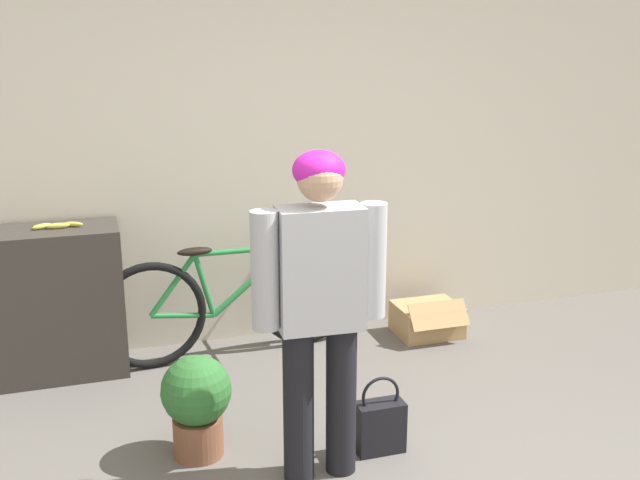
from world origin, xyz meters
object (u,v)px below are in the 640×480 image
Objects in this scene: person at (320,295)px; handbag at (380,425)px; cardboard_box at (427,319)px; bicycle at (232,302)px; banana at (57,225)px; potted_plant at (197,401)px.

person is 3.83× the size of handbag.
bicycle is at bearing 177.34° from cardboard_box.
potted_plant is (0.61, -1.18, -0.64)m from banana.
person is 1.90m from banana.
handbag is (0.34, 0.10, -0.76)m from person.
cardboard_box is (0.88, 1.31, -0.04)m from handbag.
cardboard_box is 2.06m from potted_plant.
potted_plant is at bearing -148.73° from cardboard_box.
banana reaches higher than handbag.
bicycle reaches higher than handbag.
potted_plant is (-0.52, 0.34, -0.61)m from person.
banana is 1.48m from potted_plant.
banana is at bearing 136.15° from handbag.
handbag reaches higher than cardboard_box.
cardboard_box is at bearing -7.11° from bicycle.
banana reaches higher than potted_plant.
handbag is 0.91m from potted_plant.
handbag is at bearing -43.85° from banana.
banana is (-1.14, 1.52, 0.03)m from person.
banana is 2.51m from cardboard_box.
banana is 2.20m from handbag.
bicycle reaches higher than potted_plant.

